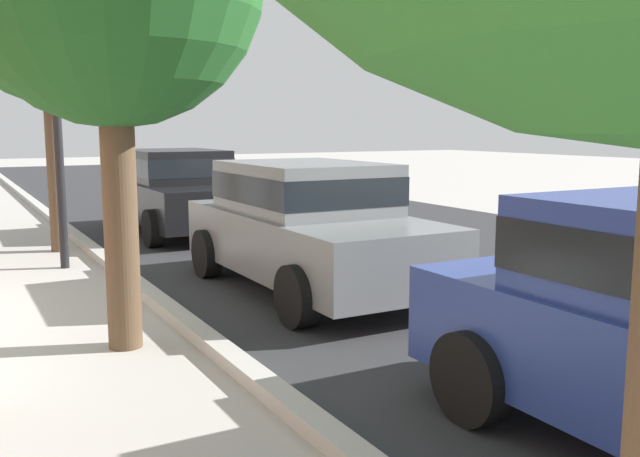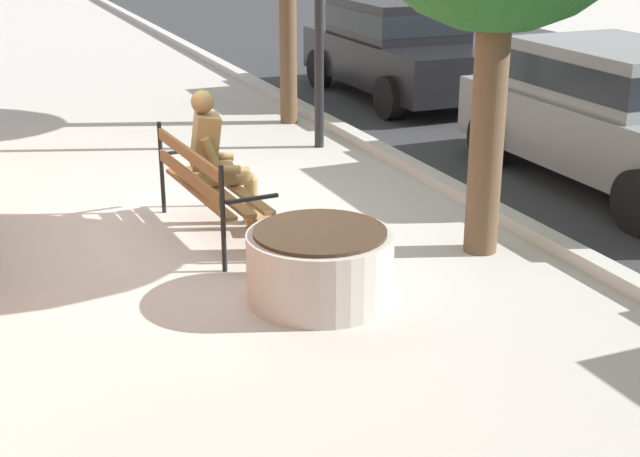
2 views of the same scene
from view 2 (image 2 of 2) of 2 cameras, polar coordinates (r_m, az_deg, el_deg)
The scene contains 7 objects.
ground_plane at distance 8.80m, azimuth -7.60°, elevation -0.27°, with size 80.00×80.00×0.00m, color #ADA8A0.
curb_stone at distance 9.88m, azimuth 8.80°, elevation 2.30°, with size 60.00×0.20×0.12m, color #B2AFA8.
park_bench at distance 8.52m, azimuth -7.23°, elevation 2.92°, with size 1.83×0.64×0.95m.
bronze_statue_seated at distance 8.69m, azimuth -6.24°, elevation 4.16°, with size 0.73×0.79×1.37m.
concrete_planter at distance 7.18m, azimuth 0.00°, elevation -2.32°, with size 1.18×1.18×0.59m.
parked_car_black at distance 14.86m, azimuth 4.98°, elevation 11.44°, with size 4.11×1.93×1.56m.
parked_car_grey at distance 10.54m, azimuth 18.46°, elevation 7.02°, with size 4.11×1.93×1.56m.
Camera 2 is at (8.00, -2.10, 3.01)m, focal length 50.71 mm.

